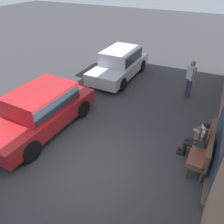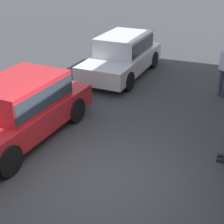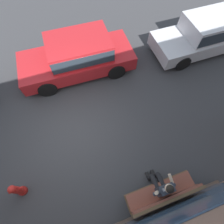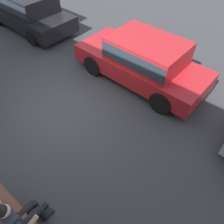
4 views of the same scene
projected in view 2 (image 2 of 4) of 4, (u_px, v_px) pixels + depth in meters
name	position (u px, v px, depth m)	size (l,w,h in m)	color
ground_plane	(98.00, 180.00, 7.14)	(60.00, 60.00, 0.00)	#38383A
parked_car_near	(123.00, 53.00, 12.69)	(4.33, 1.84, 1.50)	silver
parked_car_mid	(19.00, 106.00, 8.44)	(4.44, 1.98, 1.52)	red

